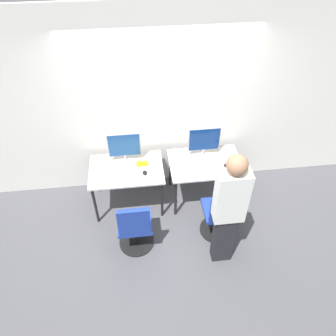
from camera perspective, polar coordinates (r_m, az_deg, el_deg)
ground_plane at (r=4.97m, az=0.20°, el=-8.50°), size 20.00×20.00×0.00m
wall_back at (r=4.67m, az=-1.05°, el=10.72°), size 12.00×0.05×2.80m
desk_left at (r=4.74m, az=-7.22°, el=-0.84°), size 1.05×0.73×0.71m
monitor_left at (r=4.66m, az=-7.63°, el=3.72°), size 0.46×0.16×0.47m
keyboard_left at (r=4.60m, az=-7.28°, el=-0.90°), size 0.41×0.16×0.02m
mouse_left at (r=4.57m, az=-4.05°, el=-0.83°), size 0.06×0.09×0.03m
office_chair_left at (r=4.38m, az=-5.75°, el=-10.50°), size 0.48×0.48×0.91m
desk_right at (r=4.83m, az=6.46°, el=0.28°), size 1.05×0.73×0.71m
monitor_right at (r=4.75m, az=6.32°, el=4.72°), size 0.46×0.16×0.47m
keyboard_right at (r=4.66m, az=6.92°, el=-0.14°), size 0.41×0.16×0.02m
mouse_right at (r=4.74m, az=10.09°, el=0.42°), size 0.06×0.09×0.03m
office_chair_right at (r=4.54m, az=9.03°, el=-8.28°), size 0.48×0.48×0.91m
person_right at (r=3.85m, az=10.56°, el=-6.94°), size 0.36×0.23×1.77m
placard_left at (r=4.68m, az=-4.54°, el=0.76°), size 0.16×0.03×0.08m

